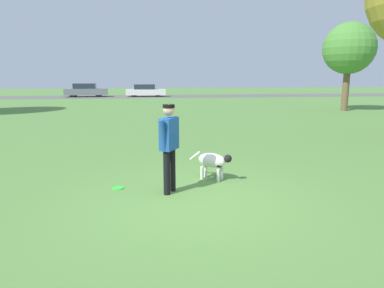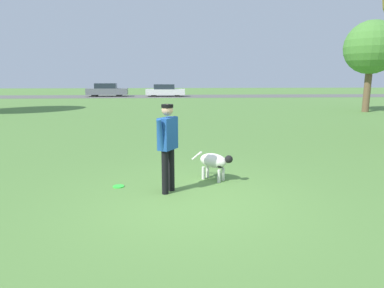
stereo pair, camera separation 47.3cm
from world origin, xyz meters
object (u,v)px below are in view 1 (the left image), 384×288
at_px(person, 169,141).
at_px(dog, 213,161).
at_px(parked_car_white, 146,91).
at_px(parked_car_grey, 86,90).
at_px(frisbee, 118,188).
at_px(tree_far_right, 349,49).

bearing_deg(person, dog, -22.39).
distance_m(dog, parked_car_white, 31.59).
height_order(dog, parked_car_grey, parked_car_grey).
distance_m(frisbee, tree_far_right, 20.27).
bearing_deg(dog, parked_car_grey, 143.57).
height_order(person, parked_car_grey, person).
height_order(parked_car_grey, parked_car_white, parked_car_grey).
bearing_deg(person, frisbee, 101.00).
bearing_deg(tree_far_right, frisbee, -133.52).
xyz_separation_m(parked_car_grey, parked_car_white, (6.54, -0.39, -0.06)).
distance_m(frisbee, parked_car_white, 31.91).
xyz_separation_m(tree_far_right, parked_car_grey, (-19.67, 17.88, -3.28)).
bearing_deg(dog, frisbee, -131.11).
bearing_deg(parked_car_white, person, -86.69).
xyz_separation_m(dog, frisbee, (-2.07, -0.34, -0.42)).
bearing_deg(tree_far_right, dog, -129.56).
xyz_separation_m(person, parked_car_grey, (-7.03, 32.68, -0.33)).
height_order(dog, tree_far_right, tree_far_right).
relative_size(frisbee, parked_car_white, 0.05).
height_order(frisbee, parked_car_white, parked_car_white).
xyz_separation_m(dog, tree_far_right, (11.62, 14.06, 3.58)).
bearing_deg(dog, parked_car_white, 132.17).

